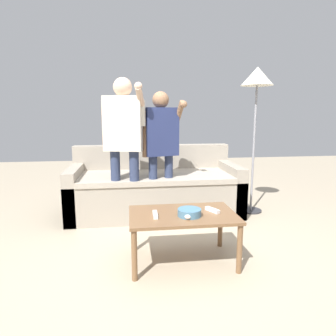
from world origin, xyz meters
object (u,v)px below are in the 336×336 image
Objects in this scene: couch at (155,189)px; game_remote_wand_spare at (155,215)px; game_remote_wand_far at (192,211)px; player_center at (161,141)px; snack_bowl at (189,212)px; player_left at (124,135)px; floor_lamp at (257,85)px; coffee_table at (183,220)px; game_remote_wand_near at (212,210)px; game_remote_nunchuk at (188,216)px.

couch is 1.43m from game_remote_wand_spare.
game_remote_wand_far is (0.20, -1.37, 0.14)m from couch.
player_center is (0.05, -0.35, 0.64)m from couch.
snack_bowl is 1.28m from player_left.
couch is 1.39m from game_remote_wand_far.
floor_lamp is (1.09, 1.28, 1.14)m from snack_bowl.
player_center is at bearing 9.85° from player_left.
game_remote_wand_far reaches higher than coffee_table.
game_remote_wand_near is 0.50m from game_remote_wand_spare.
player_center reaches higher than game_remote_nunchuk.
couch is 1.42m from game_remote_wand_near.
snack_bowl reaches higher than game_remote_wand_far.
player_left reaches higher than couch.
game_remote_nunchuk is 0.05× the size of floor_lamp.
player_left is 10.82× the size of game_remote_wand_spare.
game_remote_nunchuk is 0.16m from game_remote_wand_far.
snack_bowl is at bearing -116.09° from game_remote_wand_far.
player_left is 1.18m from game_remote_wand_spare.
couch reaches higher than game_remote_wand_spare.
player_center is at bearing 95.90° from snack_bowl.
coffee_table is at bearing -175.00° from game_remote_wand_far.
snack_bowl is at bearing -84.10° from player_center.
player_left reaches higher than game_remote_wand_far.
player_left is (-0.50, 1.08, 0.58)m from game_remote_nunchuk.
player_left reaches higher than snack_bowl.
game_remote_wand_spare is at bearing -171.41° from game_remote_wand_far.
floor_lamp is at bearing 54.04° from game_remote_wand_near.
snack_bowl is at bearing -83.76° from couch.
couch reaches higher than coffee_table.
game_remote_wand_far is 0.32m from game_remote_wand_spare.
game_remote_wand_spare is at bearing -94.85° from couch.
coffee_table is 2.06m from floor_lamp.
player_left is at bearing -130.97° from couch.
player_center is at bearing 98.40° from game_remote_wand_far.
couch is at bearing 172.46° from floor_lamp.
couch reaches higher than snack_bowl.
game_remote_nunchuk is 2.09m from floor_lamp.
game_remote_wand_near is at bearing -74.67° from couch.
player_center is 1.14m from game_remote_wand_far.
coffee_table is 5.61× the size of game_remote_wand_far.
player_center is (-0.07, 1.02, 0.57)m from coffee_table.
floor_lamp is 1.88m from game_remote_wand_near.
player_center reaches higher than snack_bowl.
snack_bowl is 0.28m from game_remote_wand_spare.
game_remote_wand_spare is (-0.28, 0.03, -0.01)m from snack_bowl.
game_remote_wand_near is (0.22, 0.08, -0.01)m from snack_bowl.
game_remote_nunchuk reaches higher than game_remote_wand_far.
couch is at bearing 49.03° from player_left.
game_remote_wand_near is 0.92× the size of game_remote_wand_far.
game_remote_wand_far is 1.05× the size of game_remote_wand_spare.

